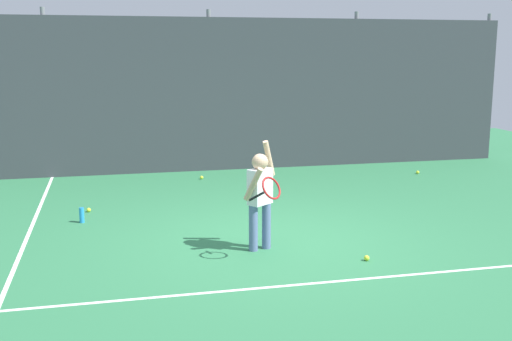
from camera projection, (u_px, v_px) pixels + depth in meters
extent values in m
plane|color=#2D7247|center=(273.00, 240.00, 8.16)|extent=(20.00, 20.00, 0.00)
cube|color=white|center=(312.00, 283.00, 6.63)|extent=(9.00, 0.05, 0.00)
cube|color=white|center=(28.00, 234.00, 8.40)|extent=(0.05, 9.00, 0.00)
cube|color=#383D42|center=(210.00, 95.00, 12.66)|extent=(12.88, 0.08, 3.09)
cylinder|color=slate|center=(48.00, 94.00, 11.99)|extent=(0.09, 0.09, 3.24)
cylinder|color=slate|center=(210.00, 91.00, 12.71)|extent=(0.09, 0.09, 3.24)
cylinder|color=slate|center=(355.00, 89.00, 13.42)|extent=(0.09, 0.09, 3.24)
cylinder|color=slate|center=(485.00, 87.00, 14.13)|extent=(0.09, 0.09, 3.24)
cylinder|color=slate|center=(253.00, 228.00, 7.68)|extent=(0.11, 0.11, 0.58)
cylinder|color=slate|center=(266.00, 226.00, 7.77)|extent=(0.11, 0.11, 0.58)
cube|color=white|center=(260.00, 186.00, 7.63)|extent=(0.34, 0.31, 0.44)
sphere|color=tan|center=(260.00, 162.00, 7.57)|extent=(0.20, 0.20, 0.20)
cylinder|color=tan|center=(269.00, 158.00, 7.73)|extent=(0.21, 0.18, 0.46)
cylinder|color=tan|center=(253.00, 184.00, 7.43)|extent=(0.22, 0.27, 0.43)
cylinder|color=black|center=(257.00, 196.00, 7.32)|extent=(0.16, 0.21, 0.15)
torus|color=red|center=(271.00, 188.00, 7.16)|extent=(0.33, 0.30, 0.26)
cylinder|color=#268CD8|center=(82.00, 215.00, 8.97)|extent=(0.07, 0.07, 0.22)
sphere|color=#CCE033|center=(418.00, 172.00, 12.54)|extent=(0.07, 0.07, 0.07)
sphere|color=#CCE033|center=(367.00, 258.00, 7.35)|extent=(0.07, 0.07, 0.07)
sphere|color=#CCE033|center=(202.00, 177.00, 12.03)|extent=(0.07, 0.07, 0.07)
sphere|color=#CCE033|center=(89.00, 210.00, 9.57)|extent=(0.07, 0.07, 0.07)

